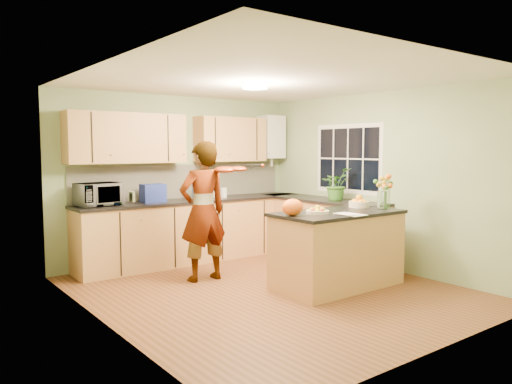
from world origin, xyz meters
TOP-DOWN VIEW (x-y plane):
  - floor at (0.00, 0.00)m, footprint 4.50×4.50m
  - ceiling at (0.00, 0.00)m, footprint 4.00×4.50m
  - wall_back at (0.00, 2.25)m, footprint 4.00×0.02m
  - wall_front at (0.00, -2.25)m, footprint 4.00×0.02m
  - wall_left at (-2.00, 0.00)m, footprint 0.02×4.50m
  - wall_right at (2.00, 0.00)m, footprint 0.02×4.50m
  - back_counter at (0.10, 1.95)m, footprint 3.64×0.62m
  - right_counter at (1.70, 0.85)m, footprint 0.62×2.24m
  - splashback at (0.10, 2.23)m, footprint 3.60×0.02m
  - upper_cabinets at (-0.18, 2.08)m, footprint 3.20×0.34m
  - boiler at (1.70, 2.09)m, footprint 0.40×0.30m
  - window_right at (1.99, 0.60)m, footprint 0.01×1.30m
  - light_switch at (-1.99, -0.60)m, footprint 0.02×0.09m
  - ceiling_lamp at (0.00, 0.30)m, footprint 0.30×0.30m
  - peninsula_island at (0.77, -0.37)m, footprint 1.63×0.84m
  - fruit_dish at (0.42, -0.37)m, footprint 0.27×0.27m
  - orange_bowl at (1.32, -0.22)m, footprint 0.27×0.27m
  - flower_vase at (1.37, -0.55)m, footprint 0.28×0.28m
  - orange_bag at (0.08, -0.32)m, footprint 0.29×0.25m
  - papers at (0.67, -0.67)m, footprint 0.23×0.32m
  - violinist at (-0.39, 0.89)m, footprint 0.67×0.45m
  - violin at (-0.19, 0.67)m, footprint 0.69×0.60m
  - microwave at (-1.36, 1.97)m, footprint 0.60×0.45m
  - blue_box at (-0.58, 1.95)m, footprint 0.33×0.25m
  - kettle at (0.11, 1.92)m, footprint 0.17×0.17m
  - jar_cream at (0.51, 2.00)m, footprint 0.12×0.12m
  - jar_white at (0.59, 1.90)m, footprint 0.13×0.13m
  - potted_plant at (1.70, 0.56)m, footprint 0.50×0.46m

SIDE VIEW (x-z plane):
  - floor at x=0.00m, z-range 0.00..0.00m
  - peninsula_island at x=0.77m, z-range 0.00..0.94m
  - back_counter at x=0.10m, z-range 0.00..0.94m
  - right_counter at x=1.70m, z-range 0.00..0.94m
  - violinist at x=-0.39m, z-range 0.00..1.80m
  - papers at x=0.67m, z-range 0.94..0.95m
  - fruit_dish at x=0.42m, z-range 0.93..1.02m
  - orange_bowl at x=1.32m, z-range 0.92..1.08m
  - jar_white at x=0.59m, z-range 0.94..1.09m
  - jar_cream at x=0.51m, z-range 0.94..1.11m
  - orange_bag at x=0.08m, z-range 0.94..1.13m
  - blue_box at x=-0.58m, z-range 0.94..1.20m
  - kettle at x=0.11m, z-range 0.91..1.23m
  - microwave at x=-1.36m, z-range 0.94..1.25m
  - potted_plant at x=1.70m, z-range 0.94..1.42m
  - splashback at x=0.10m, z-range 0.94..1.46m
  - wall_back at x=0.00m, z-range 0.00..2.50m
  - wall_front at x=0.00m, z-range 0.00..2.50m
  - wall_left at x=-2.00m, z-range 0.00..2.50m
  - wall_right at x=2.00m, z-range 0.00..2.50m
  - flower_vase at x=1.37m, z-range 1.02..1.53m
  - light_switch at x=-1.99m, z-range 1.26..1.34m
  - violin at x=-0.19m, z-range 1.35..1.52m
  - window_right at x=1.99m, z-range 1.02..2.08m
  - upper_cabinets at x=-0.18m, z-range 1.50..2.20m
  - boiler at x=1.70m, z-range 1.47..2.33m
  - ceiling_lamp at x=0.00m, z-range 2.43..2.50m
  - ceiling at x=0.00m, z-range 2.49..2.51m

